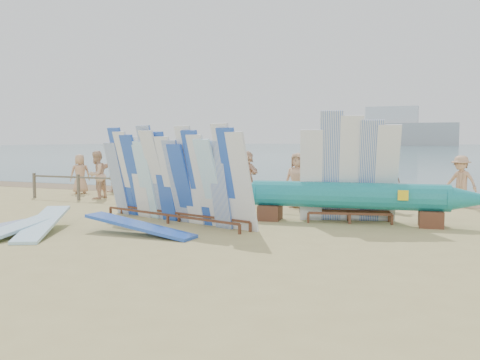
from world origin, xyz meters
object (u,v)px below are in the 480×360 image
at_px(beachgoer_0, 80,174).
at_px(flat_board_d, 140,235).
at_px(beachgoer_2, 97,175).
at_px(beachgoer_10, 382,181).
at_px(beachgoer_6, 298,180).
at_px(beachgoer_7, 337,176).
at_px(beach_chair_right, 189,196).
at_px(stroller, 237,193).
at_px(flat_board_a, 43,233).
at_px(beachgoer_9, 332,177).
at_px(flat_board_b, 8,238).
at_px(outrigger_canoe, 347,197).
at_px(beachgoer_5, 247,173).
at_px(beachgoer_8, 357,181).
at_px(beachgoer_extra_0, 461,181).
at_px(side_surfboard_rack, 350,173).
at_px(vendor_table, 201,205).
at_px(beachgoer_3, 165,171).
at_px(main_surfboard_rack, 173,179).
at_px(beachgoer_1, 126,170).
at_px(beach_chair_left, 191,193).
at_px(beachgoer_11, 115,169).

bearing_deg(beachgoer_0, flat_board_d, 91.92).
relative_size(beachgoer_2, beachgoer_10, 0.98).
relative_size(beachgoer_6, beachgoer_7, 0.93).
xyz_separation_m(beach_chair_right, stroller, (1.75, -0.08, 0.15)).
height_order(flat_board_a, beachgoer_9, beachgoer_9).
relative_size(flat_board_b, beachgoer_9, 1.61).
bearing_deg(outrigger_canoe, beachgoer_5, 127.02).
distance_m(beachgoer_2, beachgoer_8, 9.06).
bearing_deg(beachgoer_9, beachgoer_extra_0, -47.79).
height_order(flat_board_b, beachgoer_extra_0, beachgoer_extra_0).
height_order(side_surfboard_rack, vendor_table, side_surfboard_rack).
bearing_deg(beachgoer_5, beachgoer_6, -11.68).
distance_m(beachgoer_5, beachgoer_3, 3.26).
relative_size(main_surfboard_rack, beach_chair_right, 5.44).
relative_size(beach_chair_right, beachgoer_1, 0.51).
xyz_separation_m(beachgoer_extra_0, beachgoer_10, (-2.19, -1.59, 0.06)).
height_order(beach_chair_right, beachgoer_10, beachgoer_10).
distance_m(stroller, beachgoer_extra_0, 6.98).
bearing_deg(outrigger_canoe, beachgoer_3, 144.53).
height_order(beachgoer_1, beachgoer_3, beachgoer_1).
bearing_deg(outrigger_canoe, beachgoer_0, 157.54).
distance_m(stroller, beachgoer_1, 6.18).
bearing_deg(beachgoer_extra_0, beach_chair_left, -139.03).
xyz_separation_m(beachgoer_0, beachgoer_11, (0.80, 1.15, 0.15)).
bearing_deg(beachgoer_2, main_surfboard_rack, 52.23).
bearing_deg(beachgoer_5, outrigger_canoe, -15.43).
xyz_separation_m(vendor_table, flat_board_d, (-0.26, -2.48, -0.38)).
xyz_separation_m(main_surfboard_rack, flat_board_d, (0.13, -1.72, -1.12)).
bearing_deg(beach_chair_right, beachgoer_6, 14.83).
xyz_separation_m(beachgoer_11, beachgoer_1, (0.66, -0.14, -0.04)).
bearing_deg(beachgoer_2, beachgoer_9, 103.35).
bearing_deg(beachgoer_extra_0, beachgoer_9, -150.30).
bearing_deg(beachgoer_0, beachgoer_8, 133.13).
bearing_deg(beachgoer_0, beachgoer_3, 156.11).
height_order(beachgoer_9, beachgoer_1, beachgoer_1).
bearing_deg(side_surfboard_rack, beachgoer_6, 116.65).
height_order(beachgoer_5, beachgoer_extra_0, beachgoer_5).
xyz_separation_m(beachgoer_6, beachgoer_8, (1.76, 0.43, -0.00)).
xyz_separation_m(stroller, beachgoer_1, (-5.73, 2.25, 0.47)).
bearing_deg(beachgoer_7, beachgoer_0, 128.03).
xyz_separation_m(outrigger_canoe, stroller, (-3.81, 1.89, -0.25)).
relative_size(beachgoer_8, beachgoer_extra_0, 1.05).
relative_size(outrigger_canoe, beach_chair_left, 7.65).
relative_size(main_surfboard_rack, stroller, 4.76).
relative_size(side_surfboard_rack, beachgoer_5, 1.67).
bearing_deg(outrigger_canoe, beach_chair_right, 153.91).
relative_size(side_surfboard_rack, beachgoer_6, 1.65).
bearing_deg(beachgoer_1, flat_board_b, -22.54).
xyz_separation_m(beachgoer_11, beachgoer_10, (10.69, -1.45, -0.05)).
height_order(flat_board_a, beachgoer_10, beachgoer_10).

